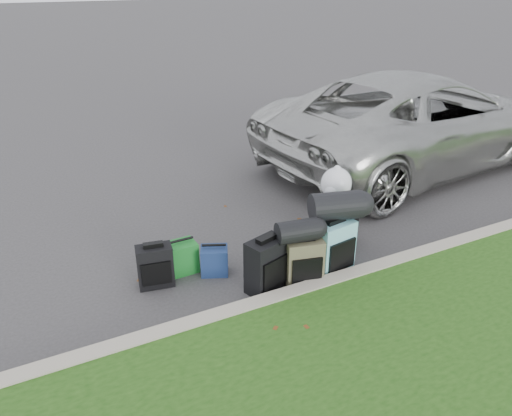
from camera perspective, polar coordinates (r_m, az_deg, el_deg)
name	(u,v)px	position (r m, az deg, el deg)	size (l,w,h in m)	color
ground	(270,253)	(6.21, 1.67, -5.11)	(120.00, 120.00, 0.00)	#383535
curb	(315,289)	(5.46, 6.77, -9.16)	(120.00, 0.18, 0.15)	#9E937F
suv	(419,120)	(9.27, 18.15, 9.57)	(2.71, 5.87, 1.63)	#B7B7B2
suitcase_small_black	(155,266)	(5.60, -11.45, -6.53)	(0.39, 0.21, 0.48)	black
suitcase_large_black_left	(266,266)	(5.37, 1.15, -6.62)	(0.43, 0.26, 0.61)	black
suitcase_olive	(303,262)	(5.50, 5.43, -6.22)	(0.41, 0.25, 0.56)	#49452E
suitcase_teal	(333,248)	(5.73, 8.81, -4.52)	(0.45, 0.27, 0.65)	#60A6B3
suitcase_large_black_right	(339,222)	(6.32, 9.46, -1.56)	(0.43, 0.26, 0.65)	black
tote_green	(182,257)	(5.82, -8.44, -5.58)	(0.32, 0.26, 0.37)	#1A7626
tote_navy	(214,261)	(5.75, -4.77, -6.01)	(0.30, 0.24, 0.33)	navy
duffel_left	(297,231)	(5.28, 4.77, -2.65)	(0.24, 0.24, 0.45)	black
duffel_right	(336,206)	(5.59, 9.16, 0.22)	(0.32, 0.32, 0.57)	black
trash_bag	(336,183)	(6.11, 9.15, 2.79)	(0.38, 0.38, 0.38)	white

